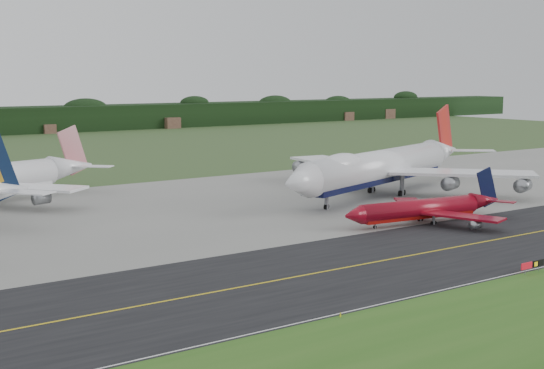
% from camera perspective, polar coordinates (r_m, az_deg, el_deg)
% --- Properties ---
extents(ground, '(600.00, 600.00, 0.00)m').
position_cam_1_polar(ground, '(122.01, 10.96, -4.56)').
color(ground, '#2D431F').
rests_on(ground, ground).
extents(taxiway, '(400.00, 32.00, 0.02)m').
position_cam_1_polar(taxiway, '(119.33, 12.34, -4.88)').
color(taxiway, black).
rests_on(taxiway, ground).
extents(apron, '(400.00, 78.00, 0.01)m').
position_cam_1_polar(apron, '(161.11, -2.07, -1.31)').
color(apron, gray).
rests_on(apron, ground).
extents(taxiway_centreline, '(400.00, 0.40, 0.00)m').
position_cam_1_polar(taxiway_centreline, '(119.32, 12.34, -4.87)').
color(taxiway_centreline, gold).
rests_on(taxiway_centreline, taxiway).
extents(taxiway_edge_line, '(400.00, 0.25, 0.00)m').
position_cam_1_polar(taxiway_edge_line, '(109.67, 18.28, -6.26)').
color(taxiway_edge_line, silver).
rests_on(taxiway_edge_line, taxiway).
extents(jet_ba_747, '(74.57, 60.13, 19.28)m').
position_cam_1_polar(jet_ba_747, '(171.05, 8.40, 1.38)').
color(jet_ba_747, white).
rests_on(jet_ba_747, ground).
extents(jet_red_737, '(35.06, 28.41, 9.46)m').
position_cam_1_polar(jet_red_737, '(140.62, 11.59, -1.80)').
color(jet_red_737, maroon).
rests_on(jet_red_737, ground).
extents(taxiway_sign, '(4.72, 0.18, 1.57)m').
position_cam_1_polar(taxiway_sign, '(109.54, 19.02, -5.73)').
color(taxiway_sign, slate).
rests_on(taxiway_sign, ground).
extents(edge_marker_left, '(0.16, 0.16, 0.50)m').
position_cam_1_polar(edge_marker_left, '(85.73, 5.17, -9.76)').
color(edge_marker_left, yellow).
rests_on(edge_marker_left, ground).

